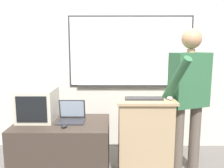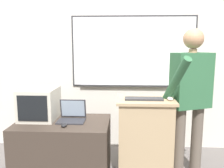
% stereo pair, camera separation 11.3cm
% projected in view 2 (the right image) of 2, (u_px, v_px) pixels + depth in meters
% --- Properties ---
extents(back_wall, '(6.40, 0.17, 2.62)m').
position_uv_depth(back_wall, '(112.00, 60.00, 3.50)').
color(back_wall, beige).
rests_on(back_wall, ground_plane).
extents(lectern_podium, '(0.62, 0.49, 0.96)m').
position_uv_depth(lectern_podium, '(144.00, 139.00, 2.67)').
color(lectern_podium, tan).
rests_on(lectern_podium, ground_plane).
extents(side_desk, '(1.04, 0.66, 0.68)m').
position_uv_depth(side_desk, '(64.00, 150.00, 2.72)').
color(side_desk, '#382D26').
rests_on(side_desk, ground_plane).
extents(person_presenter, '(0.61, 0.66, 1.71)m').
position_uv_depth(person_presenter, '(191.00, 93.00, 2.68)').
color(person_presenter, brown).
rests_on(person_presenter, ground_plane).
extents(laptop, '(0.30, 0.25, 0.23)m').
position_uv_depth(laptop, '(72.00, 115.00, 2.70)').
color(laptop, '#28282D').
rests_on(laptop, side_desk).
extents(wireless_keyboard, '(0.40, 0.14, 0.02)m').
position_uv_depth(wireless_keyboard, '(144.00, 99.00, 2.53)').
color(wireless_keyboard, '#2D2D30').
rests_on(wireless_keyboard, lectern_podium).
extents(computer_mouse_by_laptop, '(0.06, 0.10, 0.03)m').
position_uv_depth(computer_mouse_by_laptop, '(64.00, 125.00, 2.50)').
color(computer_mouse_by_laptop, black).
rests_on(computer_mouse_by_laptop, side_desk).
extents(computer_mouse_by_keyboard, '(0.06, 0.10, 0.03)m').
position_uv_depth(computer_mouse_by_keyboard, '(170.00, 99.00, 2.50)').
color(computer_mouse_by_keyboard, silver).
rests_on(computer_mouse_by_keyboard, lectern_podium).
extents(crt_monitor, '(0.40, 0.43, 0.36)m').
position_uv_depth(crt_monitor, '(39.00, 104.00, 2.75)').
color(crt_monitor, '#BCB7A8').
rests_on(crt_monitor, side_desk).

